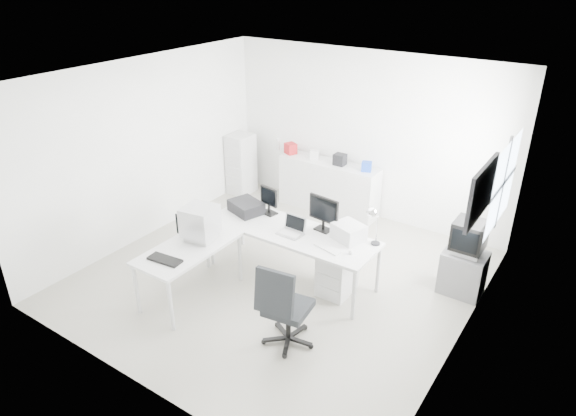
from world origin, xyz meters
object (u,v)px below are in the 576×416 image
Objects in this scene: lcd_monitor_small at (269,201)px; sideboard at (328,187)px; laptop at (290,227)px; crt_tv at (469,238)px; lcd_monitor_large at (324,214)px; office_chair at (288,304)px; tv_cabinet at (463,272)px; side_desk at (191,272)px; laser_printer at (349,232)px; drawer_pedestal at (337,273)px; crt_monitor at (200,225)px; main_desk at (291,254)px; inkjet_printer at (246,207)px; filing_cabinet at (241,164)px.

sideboard is (-0.10, 1.91, -0.49)m from lcd_monitor_small.
crt_tv is at bearing 30.26° from laptop.
lcd_monitor_large is 2.23m from sideboard.
tv_cabinet is at bearing 49.80° from office_chair.
lcd_monitor_large is at bearing 97.18° from office_chair.
laptop is (0.90, 1.00, 0.49)m from side_desk.
laser_printer is at bearing -54.15° from sideboard.
drawer_pedestal is 1.53× the size of lcd_monitor_small.
laser_printer is 0.35× the size of office_chair.
laptop is at bearing -167.01° from drawer_pedestal.
laptop is at bearing 30.44° from crt_monitor.
tv_cabinet is 0.52m from crt_tv.
sideboard reaches higher than main_desk.
main_desk is at bearing -137.42° from lcd_monitor_large.
lcd_monitor_large is at bearing -165.75° from laser_printer.
laptop is at bearing -151.69° from tv_cabinet.
crt_tv is at bearing 22.81° from crt_monitor.
office_chair reaches higher than crt_tv.
laser_printer is 1.64m from tv_cabinet.
office_chair reaches higher than laptop.
office_chair is 1.81× the size of tv_cabinet.
crt_tv is (0.00, 0.00, 0.52)m from tv_cabinet.
laptop is at bearing -151.69° from crt_tv.
lcd_monitor_small reaches higher than side_desk.
office_chair is (1.57, -0.29, -0.42)m from crt_monitor.
laser_printer is (0.40, -0.03, -0.13)m from lcd_monitor_large.
sideboard is (-0.70, 2.26, -0.41)m from laptop.
main_desk is 2.22× the size of office_chair.
laptop is at bearing -123.55° from lcd_monitor_large.
lcd_monitor_large is at bearing -156.73° from tv_cabinet.
side_desk is at bearing -99.36° from crt_monitor.
inkjet_printer is (-1.55, 0.05, 0.53)m from drawer_pedestal.
drawer_pedestal is 0.53× the size of filing_cabinet.
main_desk is 0.92m from laser_printer.
lcd_monitor_small is at bearing -162.78° from laser_printer.
lcd_monitor_small reaches higher than crt_tv.
main_desk is 1.39m from side_desk.
inkjet_printer reaches higher than drawer_pedestal.
crt_tv is at bearing 27.65° from lcd_monitor_small.
main_desk is 0.97m from inkjet_printer.
laser_printer reaches higher than inkjet_printer.
crt_monitor reaches higher than main_desk.
crt_monitor reaches higher than sideboard.
laptop reaches higher than inkjet_printer.
lcd_monitor_large is 0.42m from laser_printer.
lcd_monitor_large is at bearing -156.73° from crt_tv.
laser_printer is 0.21× the size of sideboard.
side_desk is at bearing -121.94° from laser_printer.
lcd_monitor_small is at bearing 151.69° from laptop.
inkjet_printer is 0.43× the size of office_chair.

